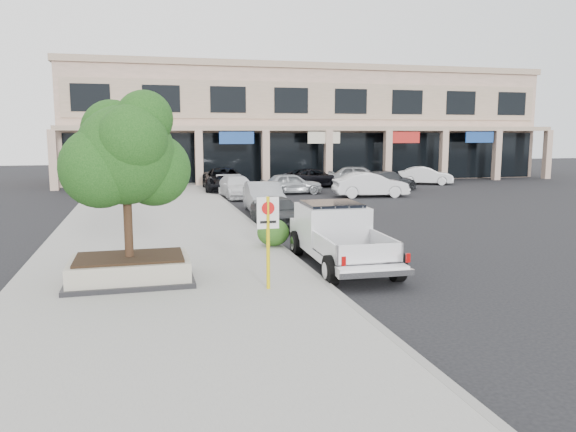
% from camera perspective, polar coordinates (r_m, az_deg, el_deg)
% --- Properties ---
extents(ground, '(120.00, 120.00, 0.00)m').
position_cam_1_polar(ground, '(16.30, 7.69, -5.77)').
color(ground, black).
rests_on(ground, ground).
extents(sidewalk, '(8.00, 52.00, 0.15)m').
position_cam_1_polar(sidewalk, '(20.99, -12.84, -2.48)').
color(sidewalk, gray).
rests_on(sidewalk, ground).
extents(curb, '(0.20, 52.00, 0.15)m').
position_cam_1_polar(curb, '(21.45, -2.23, -2.04)').
color(curb, gray).
rests_on(curb, ground).
extents(strip_mall, '(40.55, 12.43, 9.50)m').
position_cam_1_polar(strip_mall, '(50.53, 1.62, 9.35)').
color(strip_mall, tan).
rests_on(strip_mall, ground).
extents(planter, '(3.20, 2.20, 0.68)m').
position_cam_1_polar(planter, '(15.17, -15.75, -5.24)').
color(planter, black).
rests_on(planter, sidewalk).
extents(planter_tree, '(2.90, 2.55, 4.00)m').
position_cam_1_polar(planter_tree, '(14.92, -15.67, 5.95)').
color(planter_tree, black).
rests_on(planter_tree, planter).
extents(no_parking_sign, '(0.55, 0.09, 2.30)m').
position_cam_1_polar(no_parking_sign, '(13.74, -2.05, -1.41)').
color(no_parking_sign, yellow).
rests_on(no_parking_sign, sidewalk).
extents(hedge, '(1.10, 0.99, 0.93)m').
position_cam_1_polar(hedge, '(19.12, -1.52, -1.68)').
color(hedge, '#224B15').
rests_on(hedge, sidewalk).
extents(pickup_truck, '(2.33, 5.87, 1.83)m').
position_cam_1_polar(pickup_truck, '(16.80, 5.49, -2.11)').
color(pickup_truck, white).
rests_on(pickup_truck, ground).
extents(curb_car_a, '(1.97, 4.09, 1.35)m').
position_cam_1_polar(curb_car_a, '(23.78, -1.02, 0.46)').
color(curb_car_a, '#2C2F31').
rests_on(curb_car_a, ground).
extents(curb_car_b, '(1.88, 4.74, 1.53)m').
position_cam_1_polar(curb_car_b, '(28.00, -2.46, 1.87)').
color(curb_car_b, '#93969A').
rests_on(curb_car_b, ground).
extents(curb_car_c, '(2.27, 4.77, 1.34)m').
position_cam_1_polar(curb_car_c, '(34.75, -5.23, 2.97)').
color(curb_car_c, silver).
rests_on(curb_car_c, ground).
extents(curb_car_d, '(2.99, 5.95, 1.62)m').
position_cam_1_polar(curb_car_d, '(38.30, -6.51, 3.67)').
color(curb_car_d, black).
rests_on(curb_car_d, ground).
extents(lot_car_a, '(4.10, 1.73, 1.38)m').
position_cam_1_polar(lot_car_a, '(36.63, 0.33, 3.32)').
color(lot_car_a, '#A8ACB0').
rests_on(lot_car_a, ground).
extents(lot_car_b, '(4.77, 2.07, 1.53)m').
position_cam_1_polar(lot_car_b, '(35.38, 8.39, 3.16)').
color(lot_car_b, silver).
rests_on(lot_car_b, ground).
extents(lot_car_c, '(5.20, 3.69, 1.40)m').
position_cam_1_polar(lot_car_c, '(39.11, 10.01, 3.53)').
color(lot_car_c, '#303235').
rests_on(lot_car_c, ground).
extents(lot_car_d, '(5.42, 3.59, 1.38)m').
position_cam_1_polar(lot_car_d, '(41.19, 2.58, 3.89)').
color(lot_car_d, black).
rests_on(lot_car_d, ground).
extents(lot_car_e, '(5.10, 3.72, 1.61)m').
position_cam_1_polar(lot_car_e, '(41.61, 7.29, 4.03)').
color(lot_car_e, gray).
rests_on(lot_car_e, ground).
extents(lot_car_f, '(4.38, 2.91, 1.37)m').
position_cam_1_polar(lot_car_f, '(44.77, 13.77, 4.01)').
color(lot_car_f, silver).
rests_on(lot_car_f, ground).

